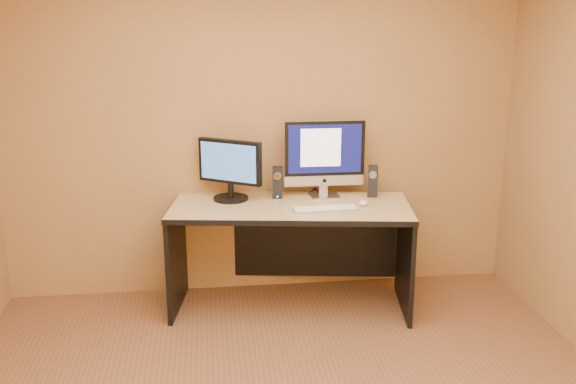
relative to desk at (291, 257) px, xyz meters
The scene contains 10 objects.
walls 1.82m from the desk, 96.11° to the right, with size 4.00×4.00×2.60m, color olive, non-canonical shape.
desk is the anchor object (origin of this frame).
imac 0.79m from the desk, 34.84° to the left, with size 0.62×0.23×0.60m, color #B0B0B5, non-canonical shape.
second_monitor 0.79m from the desk, 154.71° to the left, with size 0.52×0.26×0.46m, color black, non-canonical shape.
speaker_left 0.57m from the desk, 109.14° to the left, with size 0.07×0.08×0.24m, color black, non-canonical shape.
speaker_right 0.85m from the desk, 13.42° to the left, with size 0.07×0.08×0.24m, color black, non-canonical shape.
keyboard 0.50m from the desk, 33.04° to the right, with size 0.47×0.13×0.02m, color #BDBCC1.
mouse 0.68m from the desk, ahead, with size 0.06×0.11×0.04m, color white.
cable_a 0.58m from the desk, 48.81° to the left, with size 0.01×0.01×0.24m, color black.
cable_b 0.58m from the desk, 58.06° to the left, with size 0.01×0.01×0.20m, color black.
Camera 1 is at (-0.42, -2.89, 2.17)m, focal length 40.00 mm.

